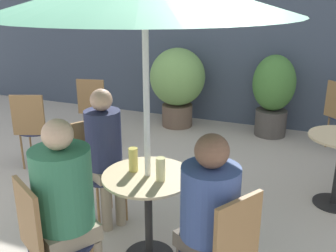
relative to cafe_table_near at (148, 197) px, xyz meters
name	(u,v)px	position (x,y,z in m)	size (l,w,h in m)	color
ground_plane	(123,251)	(-0.22, -0.02, -0.53)	(20.00, 20.00, 0.00)	#B2A899
storefront_wall	(232,25)	(-0.22, 3.53, 0.97)	(10.00, 0.06, 3.00)	#3D4756
cafe_table_near	(148,197)	(0.00, 0.00, 0.00)	(0.67, 0.67, 0.71)	black
bistro_chair_0	(97,161)	(-0.68, 0.40, 0.01)	(0.48, 0.47, 0.91)	#232847
bistro_chair_1	(46,234)	(-0.40, -0.68, 0.01)	(0.47, 0.48, 0.91)	#232847
bistro_chair_2	(225,248)	(0.68, -0.40, 0.01)	(0.48, 0.47, 0.91)	#232847
bistro_chair_3	(94,105)	(-1.67, 1.95, 0.01)	(0.43, 0.45, 0.91)	#232847
bistro_chair_5	(32,124)	(-1.91, 1.01, 0.01)	(0.46, 0.47, 0.91)	#232847
seated_person_0	(105,146)	(-0.55, 0.32, 0.21)	(0.38, 0.37, 1.23)	gray
seated_person_1	(66,198)	(-0.32, -0.55, 0.22)	(0.46, 0.47, 1.27)	gray
seated_person_2	(208,211)	(0.55, -0.32, 0.19)	(0.45, 0.44, 1.22)	brown
beer_glass_0	(133,160)	(-0.13, 0.02, 0.28)	(0.07, 0.07, 0.18)	#DBC65B
beer_glass_1	(161,169)	(0.12, -0.05, 0.27)	(0.07, 0.07, 0.18)	beige
potted_plant_0	(177,81)	(-0.90, 3.06, 0.17)	(0.83, 0.83, 1.19)	brown
potted_plant_1	(273,92)	(0.49, 3.17, 0.12)	(0.59, 0.59, 1.16)	#47423D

